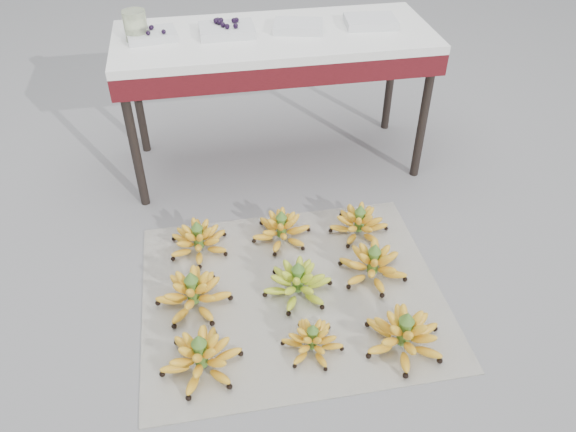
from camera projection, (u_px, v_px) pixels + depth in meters
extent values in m
plane|color=gray|center=(293.00, 283.00, 2.43)|extent=(60.00, 60.00, 0.00)
cube|color=white|center=(292.00, 293.00, 2.38)|extent=(1.25, 1.05, 0.01)
ellipsoid|color=yellow|center=(201.00, 360.00, 2.06)|extent=(0.32, 0.32, 0.09)
ellipsoid|color=yellow|center=(200.00, 353.00, 2.03)|extent=(0.22, 0.22, 0.07)
ellipsoid|color=yellow|center=(199.00, 347.00, 2.01)|extent=(0.15, 0.15, 0.06)
cylinder|color=#446E26|center=(200.00, 353.00, 2.03)|extent=(0.05, 0.05, 0.12)
cone|color=#446E26|center=(198.00, 340.00, 1.99)|extent=(0.06, 0.06, 0.04)
ellipsoid|color=yellow|center=(312.00, 343.00, 2.13)|extent=(0.30, 0.30, 0.07)
ellipsoid|color=yellow|center=(312.00, 338.00, 2.11)|extent=(0.21, 0.21, 0.05)
ellipsoid|color=yellow|center=(313.00, 333.00, 2.09)|extent=(0.14, 0.14, 0.04)
cylinder|color=#446E26|center=(312.00, 338.00, 2.11)|extent=(0.04, 0.04, 0.09)
cone|color=#446E26|center=(313.00, 328.00, 2.07)|extent=(0.04, 0.04, 0.03)
ellipsoid|color=yellow|center=(403.00, 338.00, 2.13)|extent=(0.37, 0.37, 0.09)
ellipsoid|color=yellow|center=(405.00, 331.00, 2.11)|extent=(0.26, 0.26, 0.07)
ellipsoid|color=yellow|center=(406.00, 324.00, 2.09)|extent=(0.17, 0.17, 0.06)
cylinder|color=#446E26|center=(405.00, 331.00, 2.11)|extent=(0.05, 0.05, 0.13)
cone|color=#446E26|center=(408.00, 317.00, 2.06)|extent=(0.06, 0.06, 0.05)
ellipsoid|color=yellow|center=(194.00, 296.00, 2.30)|extent=(0.34, 0.34, 0.09)
ellipsoid|color=yellow|center=(193.00, 290.00, 2.28)|extent=(0.24, 0.24, 0.07)
ellipsoid|color=yellow|center=(192.00, 283.00, 2.25)|extent=(0.16, 0.16, 0.06)
cylinder|color=#446E26|center=(193.00, 290.00, 2.28)|extent=(0.05, 0.05, 0.12)
cone|color=#446E26|center=(191.00, 276.00, 2.23)|extent=(0.06, 0.06, 0.05)
ellipsoid|color=#70A026|center=(298.00, 285.00, 2.35)|extent=(0.35, 0.35, 0.09)
ellipsoid|color=#70A026|center=(298.00, 279.00, 2.33)|extent=(0.24, 0.24, 0.06)
ellipsoid|color=#70A026|center=(298.00, 273.00, 2.31)|extent=(0.16, 0.16, 0.05)
cylinder|color=#446E26|center=(298.00, 279.00, 2.33)|extent=(0.05, 0.05, 0.12)
cone|color=#446E26|center=(298.00, 266.00, 2.28)|extent=(0.06, 0.06, 0.04)
ellipsoid|color=yellow|center=(373.00, 267.00, 2.43)|extent=(0.32, 0.32, 0.09)
ellipsoid|color=yellow|center=(373.00, 261.00, 2.41)|extent=(0.22, 0.22, 0.07)
ellipsoid|color=yellow|center=(374.00, 255.00, 2.39)|extent=(0.15, 0.15, 0.05)
cylinder|color=#446E26|center=(373.00, 261.00, 2.41)|extent=(0.05, 0.05, 0.12)
cone|color=#446E26|center=(375.00, 248.00, 2.36)|extent=(0.06, 0.06, 0.04)
ellipsoid|color=yellow|center=(199.00, 243.00, 2.56)|extent=(0.35, 0.35, 0.08)
ellipsoid|color=yellow|center=(198.00, 237.00, 2.54)|extent=(0.24, 0.24, 0.06)
ellipsoid|color=yellow|center=(197.00, 231.00, 2.52)|extent=(0.16, 0.16, 0.05)
cylinder|color=#446E26|center=(198.00, 237.00, 2.54)|extent=(0.05, 0.05, 0.11)
cone|color=#446E26|center=(196.00, 225.00, 2.49)|extent=(0.05, 0.05, 0.04)
ellipsoid|color=yellow|center=(282.00, 232.00, 2.62)|extent=(0.30, 0.30, 0.08)
ellipsoid|color=yellow|center=(281.00, 226.00, 2.60)|extent=(0.21, 0.21, 0.06)
ellipsoid|color=yellow|center=(281.00, 220.00, 2.58)|extent=(0.14, 0.14, 0.05)
cylinder|color=#446E26|center=(281.00, 226.00, 2.60)|extent=(0.04, 0.04, 0.11)
cone|color=#446E26|center=(281.00, 214.00, 2.56)|extent=(0.05, 0.05, 0.04)
ellipsoid|color=yellow|center=(359.00, 226.00, 2.66)|extent=(0.36, 0.36, 0.08)
ellipsoid|color=yellow|center=(359.00, 220.00, 2.63)|extent=(0.25, 0.25, 0.06)
ellipsoid|color=yellow|center=(360.00, 215.00, 2.61)|extent=(0.16, 0.16, 0.05)
cylinder|color=#446E26|center=(359.00, 220.00, 2.63)|extent=(0.04, 0.04, 0.11)
cone|color=#446E26|center=(361.00, 209.00, 2.59)|extent=(0.05, 0.05, 0.04)
cylinder|color=black|center=(134.00, 144.00, 2.65)|extent=(0.05, 0.05, 0.70)
cylinder|color=black|center=(423.00, 117.00, 2.85)|extent=(0.05, 0.05, 0.70)
cylinder|color=black|center=(137.00, 95.00, 3.04)|extent=(0.05, 0.05, 0.70)
cylinder|color=black|center=(391.00, 74.00, 3.24)|extent=(0.05, 0.05, 0.70)
cube|color=#540F16|center=(275.00, 51.00, 2.76)|extent=(1.54, 0.62, 0.10)
cube|color=white|center=(274.00, 37.00, 2.71)|extent=(1.54, 0.62, 0.04)
cube|color=silver|center=(152.00, 35.00, 2.63)|extent=(0.25, 0.19, 0.04)
sphere|color=black|center=(140.00, 29.00, 2.61)|extent=(0.02, 0.02, 0.02)
sphere|color=black|center=(148.00, 33.00, 2.57)|extent=(0.02, 0.02, 0.02)
sphere|color=black|center=(151.00, 28.00, 2.62)|extent=(0.02, 0.02, 0.02)
sphere|color=black|center=(164.00, 32.00, 2.59)|extent=(0.02, 0.02, 0.02)
sphere|color=black|center=(152.00, 27.00, 2.63)|extent=(0.02, 0.02, 0.02)
sphere|color=black|center=(143.00, 30.00, 2.60)|extent=(0.02, 0.02, 0.02)
sphere|color=black|center=(141.00, 27.00, 2.63)|extent=(0.02, 0.02, 0.02)
cube|color=silver|center=(227.00, 30.00, 2.67)|extent=(0.26, 0.19, 0.04)
sphere|color=black|center=(227.00, 26.00, 2.62)|extent=(0.02, 0.02, 0.02)
sphere|color=black|center=(216.00, 21.00, 2.67)|extent=(0.02, 0.02, 0.02)
sphere|color=black|center=(236.00, 20.00, 2.68)|extent=(0.02, 0.02, 0.02)
sphere|color=black|center=(236.00, 26.00, 2.62)|extent=(0.02, 0.02, 0.02)
sphere|color=black|center=(218.00, 20.00, 2.68)|extent=(0.02, 0.02, 0.02)
sphere|color=black|center=(223.00, 25.00, 2.64)|extent=(0.02, 0.02, 0.02)
sphere|color=black|center=(234.00, 20.00, 2.68)|extent=(0.02, 0.02, 0.02)
sphere|color=black|center=(220.00, 22.00, 2.66)|extent=(0.02, 0.02, 0.02)
sphere|color=black|center=(216.00, 21.00, 2.68)|extent=(0.02, 0.02, 0.02)
sphere|color=black|center=(221.00, 20.00, 2.68)|extent=(0.02, 0.02, 0.02)
cube|color=silver|center=(298.00, 26.00, 2.71)|extent=(0.27, 0.22, 0.04)
cube|color=silver|center=(370.00, 22.00, 2.76)|extent=(0.26, 0.20, 0.04)
cylinder|color=beige|center=(136.00, 25.00, 2.59)|extent=(0.12, 0.12, 0.14)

